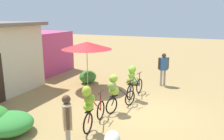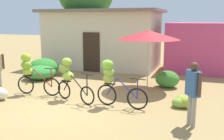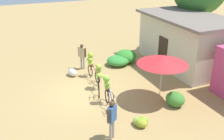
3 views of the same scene
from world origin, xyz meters
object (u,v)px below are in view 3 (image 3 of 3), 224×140
object	(u,v)px
building_low	(186,41)
bicycle_near_pile	(99,75)
person_vendor	(82,54)
produce_sack	(72,72)
market_umbrella	(163,60)
bicycle_leftmost	(91,64)
person_bystander	(112,116)
bicycle_center_loaded	(108,89)
banana_pile_on_ground	(141,122)

from	to	relation	value
building_low	bicycle_near_pile	size ratio (longest dim) A/B	4.04
person_vendor	produce_sack	bearing A→B (deg)	-48.43
market_umbrella	bicycle_near_pile	world-z (taller)	market_umbrella
bicycle_leftmost	bicycle_near_pile	xyz separation A→B (m)	(1.62, -0.15, -0.01)
bicycle_leftmost	person_bystander	bearing A→B (deg)	-11.07
bicycle_near_pile	bicycle_center_loaded	distance (m)	1.59
building_low	produce_sack	xyz separation A→B (m)	(-1.03, -7.16, -1.38)
building_low	bicycle_center_loaded	bearing A→B (deg)	-66.47
bicycle_leftmost	banana_pile_on_ground	distance (m)	5.30
market_umbrella	bicycle_center_loaded	bearing A→B (deg)	-102.72
banana_pile_on_ground	person_vendor	size ratio (longest dim) A/B	0.51
banana_pile_on_ground	bicycle_center_loaded	bearing A→B (deg)	-162.48
produce_sack	banana_pile_on_ground	bearing A→B (deg)	12.87
banana_pile_on_ground	person_bystander	distance (m)	1.72
building_low	bicycle_center_loaded	world-z (taller)	building_low
banana_pile_on_ground	market_umbrella	bearing A→B (deg)	128.71
bicycle_near_pile	person_vendor	bearing A→B (deg)	179.33
bicycle_near_pile	person_bystander	bearing A→B (deg)	-13.33
bicycle_near_pile	bicycle_center_loaded	size ratio (longest dim) A/B	0.96
banana_pile_on_ground	person_bystander	bearing A→B (deg)	-76.82
building_low	produce_sack	distance (m)	7.36
bicycle_leftmost	bicycle_near_pile	world-z (taller)	bicycle_leftmost
produce_sack	person_bystander	xyz separation A→B (m)	(6.22, -0.11, 0.79)
building_low	banana_pile_on_ground	bearing A→B (deg)	-50.19
bicycle_center_loaded	person_bystander	world-z (taller)	person_bystander
market_umbrella	banana_pile_on_ground	size ratio (longest dim) A/B	2.88
market_umbrella	produce_sack	bearing A→B (deg)	-144.14
building_low	banana_pile_on_ground	distance (m)	7.71
building_low	person_vendor	bearing A→B (deg)	-105.97
produce_sack	person_vendor	distance (m)	1.39
bicycle_leftmost	person_bystander	world-z (taller)	person_bystander
bicycle_leftmost	person_vendor	size ratio (longest dim) A/B	1.05
banana_pile_on_ground	person_vendor	bearing A→B (deg)	-175.90
banana_pile_on_ground	person_bystander	xyz separation A→B (m)	(0.34, -1.45, 0.85)
market_umbrella	person_vendor	xyz separation A→B (m)	(-5.17, -2.32, -1.10)
bicycle_center_loaded	produce_sack	xyz separation A→B (m)	(-3.84, -0.70, -0.61)
bicycle_leftmost	person_bystander	xyz separation A→B (m)	(5.58, -1.09, 0.18)
banana_pile_on_ground	produce_sack	size ratio (longest dim) A/B	1.18
building_low	person_bystander	xyz separation A→B (m)	(5.19, -7.27, -0.59)
market_umbrella	banana_pile_on_ground	bearing A→B (deg)	-51.29
bicycle_center_loaded	banana_pile_on_ground	xyz separation A→B (m)	(2.04, 0.64, -0.68)
bicycle_center_loaded	market_umbrella	bearing A→B (deg)	77.28
bicycle_center_loaded	person_vendor	xyz separation A→B (m)	(-4.61, 0.17, 0.15)
bicycle_leftmost	person_vendor	bearing A→B (deg)	-175.24
building_low	market_umbrella	xyz separation A→B (m)	(3.37, -3.98, 0.48)
bicycle_near_pile	produce_sack	bearing A→B (deg)	-159.76
bicycle_leftmost	person_bystander	distance (m)	5.69
building_low	person_bystander	distance (m)	8.95
person_vendor	building_low	bearing A→B (deg)	74.03
building_low	bicycle_center_loaded	size ratio (longest dim) A/B	3.88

